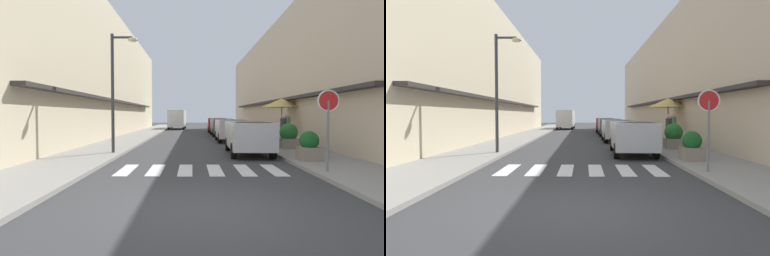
# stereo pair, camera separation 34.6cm
# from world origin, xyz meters

# --- Properties ---
(ground_plane) EXTENTS (100.61, 100.61, 0.00)m
(ground_plane) POSITION_xyz_m (0.00, 18.29, 0.00)
(ground_plane) COLOR #38383A
(sidewalk_left) EXTENTS (2.75, 64.03, 0.12)m
(sidewalk_left) POSITION_xyz_m (-4.70, 18.29, 0.06)
(sidewalk_left) COLOR gray
(sidewalk_left) RESTS_ON ground_plane
(sidewalk_right) EXTENTS (2.75, 64.03, 0.12)m
(sidewalk_right) POSITION_xyz_m (4.70, 18.29, 0.06)
(sidewalk_right) COLOR gray
(sidewalk_right) RESTS_ON ground_plane
(building_row_left) EXTENTS (5.50, 43.16, 9.65)m
(building_row_left) POSITION_xyz_m (-8.57, 19.58, 4.82)
(building_row_left) COLOR beige
(building_row_left) RESTS_ON ground_plane
(building_row_right) EXTENTS (5.50, 43.16, 8.87)m
(building_row_right) POSITION_xyz_m (8.57, 19.58, 4.44)
(building_row_right) COLOR #C6B299
(building_row_right) RESTS_ON ground_plane
(crosswalk) EXTENTS (5.20, 2.20, 0.01)m
(crosswalk) POSITION_xyz_m (-0.00, 4.47, 0.01)
(crosswalk) COLOR silver
(crosswalk) RESTS_ON ground_plane
(parked_car_near) EXTENTS (1.92, 4.50, 1.47)m
(parked_car_near) POSITION_xyz_m (2.27, 8.64, 0.92)
(parked_car_near) COLOR silver
(parked_car_near) RESTS_ON ground_plane
(parked_car_mid) EXTENTS (1.81, 4.00, 1.47)m
(parked_car_mid) POSITION_xyz_m (2.27, 15.51, 0.92)
(parked_car_mid) COLOR silver
(parked_car_mid) RESTS_ON ground_plane
(parked_car_far) EXTENTS (1.81, 4.46, 1.47)m
(parked_car_far) POSITION_xyz_m (2.27, 21.50, 0.92)
(parked_car_far) COLOR #4C5156
(parked_car_far) RESTS_ON ground_plane
(parked_car_distant) EXTENTS (1.93, 4.07, 1.47)m
(parked_car_distant) POSITION_xyz_m (2.27, 27.26, 0.92)
(parked_car_distant) COLOR maroon
(parked_car_distant) RESTS_ON ground_plane
(delivery_van) EXTENTS (2.15, 5.46, 2.37)m
(delivery_van) POSITION_xyz_m (-2.12, 34.99, 1.41)
(delivery_van) COLOR silver
(delivery_van) RESTS_ON ground_plane
(round_street_sign) EXTENTS (0.65, 0.07, 2.40)m
(round_street_sign) POSITION_xyz_m (3.71, 3.55, 1.95)
(round_street_sign) COLOR slate
(round_street_sign) RESTS_ON sidewalk_right
(street_lamp) EXTENTS (1.19, 0.28, 5.21)m
(street_lamp) POSITION_xyz_m (-3.57, 8.41, 3.31)
(street_lamp) COLOR #38383D
(street_lamp) RESTS_ON sidewalk_left
(cafe_umbrella) EXTENTS (2.54, 2.54, 2.69)m
(cafe_umbrella) POSITION_xyz_m (5.36, 14.39, 2.53)
(cafe_umbrella) COLOR #262626
(cafe_umbrella) RESTS_ON sidewalk_right
(planter_corner) EXTENTS (0.76, 0.76, 1.07)m
(planter_corner) POSITION_xyz_m (4.06, 5.97, 0.62)
(planter_corner) COLOR gray
(planter_corner) RESTS_ON sidewalk_right
(planter_midblock) EXTENTS (0.89, 0.89, 1.25)m
(planter_midblock) POSITION_xyz_m (4.55, 10.18, 0.74)
(planter_midblock) COLOR gray
(planter_midblock) RESTS_ON sidewalk_right
(pedestrian_walking_near) EXTENTS (0.34, 0.34, 1.69)m
(pedestrian_walking_near) POSITION_xyz_m (4.62, 11.37, 1.01)
(pedestrian_walking_near) COLOR #282B33
(pedestrian_walking_near) RESTS_ON sidewalk_right
(pedestrian_walking_far) EXTENTS (0.34, 0.34, 1.80)m
(pedestrian_walking_far) POSITION_xyz_m (5.32, 13.03, 1.07)
(pedestrian_walking_far) COLOR #282B33
(pedestrian_walking_far) RESTS_ON sidewalk_right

